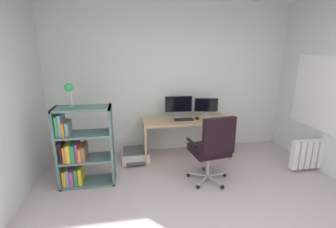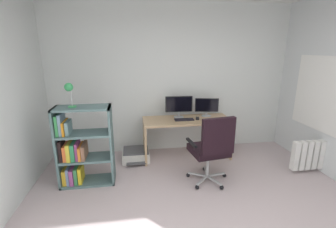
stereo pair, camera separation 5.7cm
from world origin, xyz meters
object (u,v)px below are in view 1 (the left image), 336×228
Objects in this scene: desk at (186,129)px; printer at (136,155)px; desk_lamp at (69,90)px; bookshelf at (79,150)px; monitor_main at (179,105)px; radiator at (316,153)px; monitor_secondary at (206,106)px; keyboard at (184,120)px; computer_mouse at (197,118)px; office_chair at (212,146)px.

desk reaches higher than printer.
desk is 4.69× the size of desk_lamp.
desk is 1.34× the size of bookshelf.
monitor_main is 1.92m from desk_lamp.
bookshelf is at bearing -141.60° from printer.
bookshelf reaches higher than radiator.
monitor_main is at bearing 10.66° from printer.
desk_lamp is at bearing -160.05° from monitor_secondary.
desk is at bearing -49.37° from monitor_main.
desk is at bearing -160.88° from monitor_secondary.
monitor_main is 1.48× the size of desk_lamp.
desk_lamp reaches higher than bookshelf.
desk is 4.64× the size of keyboard.
radiator is at bearing -3.52° from bookshelf.
desk_lamp is (-1.99, -0.62, 0.68)m from computer_mouse.
monitor_main is at bearing 164.71° from computer_mouse.
monitor_secondary reaches higher than computer_mouse.
monitor_main is 4.96× the size of computer_mouse.
keyboard is at bearing 19.72° from bookshelf.
bookshelf is at bearing -159.39° from desk.
bookshelf is at bearing 170.27° from office_chair.
desk_lamp is (-1.68, -0.80, 0.46)m from monitor_main.
monitor_main is 0.95× the size of printer.
desk_lamp is at bearing -159.16° from keyboard.
desk_lamp reaches higher than desk.
monitor_main is 0.46× the size of office_chair.
keyboard is at bearing -73.14° from monitor_main.
computer_mouse is at bearing -29.93° from monitor_main.
computer_mouse reaches higher than keyboard.
monitor_main is at bearing 26.13° from bookshelf.
monitor_secondary is 2.34m from bookshelf.
radiator is at bearing -11.05° from computer_mouse.
keyboard is at bearing -157.53° from monitor_secondary.
keyboard is (-0.06, -0.05, 0.19)m from desk.
desk is 0.46m from monitor_main.
monitor_secondary is at bearing 19.12° from desk.
computer_mouse is 2.19m from desk_lamp.
monitor_main is 0.30m from keyboard.
desk_lamp reaches higher than printer.
monitor_main is at bearing -179.99° from monitor_secondary.
radiator is (3.76, -0.23, -1.12)m from desk_lamp.
keyboard is at bearing 102.17° from office_chair.
office_chair reaches higher than printer.
radiator is at bearing -24.39° from desk.
bookshelf reaches higher than computer_mouse.
monitor_secondary is at bearing 76.51° from office_chair.
radiator is (1.82, 0.10, -0.30)m from office_chair.
office_chair is 1.25× the size of radiator.
keyboard is 0.40× the size of radiator.
monitor_main is 1.21m from office_chair.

